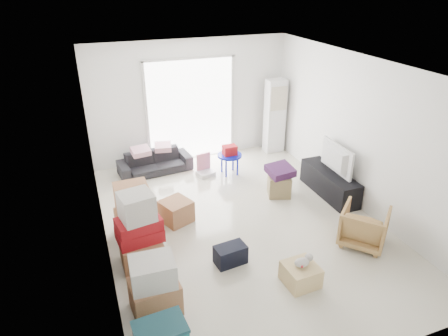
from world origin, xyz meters
TOP-DOWN VIEW (x-y plane):
  - room_shell at (0.00, 0.00)m, footprint 4.98×6.48m
  - sliding_door at (0.00, 2.98)m, footprint 2.10×0.04m
  - ac_tower at (1.95, 2.65)m, footprint 0.45×0.30m
  - tv_console at (2.00, 0.34)m, footprint 0.44×1.45m
  - television at (2.00, 0.34)m, footprint 0.58×0.98m
  - sofa at (-0.99, 2.50)m, footprint 1.60×0.61m
  - pillow_left at (-1.27, 2.47)m, footprint 0.44×0.37m
  - pillow_right at (-0.78, 2.54)m, footprint 0.44×0.38m
  - armchair at (1.59, -1.20)m, footprint 0.93×0.93m
  - box_stack_a at (-1.80, -1.45)m, footprint 0.63×0.54m
  - box_stack_b at (-1.80, -0.47)m, footprint 0.68×0.59m
  - box_stack_c at (-1.77, 0.30)m, footprint 0.61×0.53m
  - loose_box at (-1.04, 0.46)m, footprint 0.61×0.61m
  - duffel_bag at (-0.57, -0.92)m, footprint 0.49×0.33m
  - ottoman at (1.07, 0.65)m, footprint 0.54×0.54m
  - blanket at (1.07, 0.65)m, footprint 0.48×0.48m
  - kids_table at (0.50, 1.85)m, footprint 0.53×0.53m
  - toy_walker at (-0.01, 2.01)m, footprint 0.40×0.37m
  - wood_crate at (0.19, -1.67)m, footprint 0.47×0.47m
  - plush_bunny at (0.22, -1.67)m, footprint 0.29×0.17m

SIDE VIEW (x-z plane):
  - toy_walker at x=-0.01m, z-range -0.10..0.36m
  - duffel_bag at x=-0.57m, z-range 0.00..0.30m
  - wood_crate at x=0.19m, z-range 0.00..0.30m
  - loose_box at x=-1.04m, z-range 0.00..0.39m
  - ottoman at x=1.07m, z-range 0.00..0.42m
  - tv_console at x=2.00m, z-range 0.00..0.48m
  - sofa at x=-0.99m, z-range 0.00..0.61m
  - armchair at x=1.59m, z-range 0.00..0.70m
  - plush_bunny at x=0.22m, z-range 0.29..0.44m
  - box_stack_a at x=-1.80m, z-range -0.02..0.77m
  - box_stack_c at x=-1.77m, z-range -0.01..0.90m
  - kids_table at x=0.50m, z-range 0.14..0.79m
  - blanket at x=1.07m, z-range 0.42..0.56m
  - box_stack_b at x=-1.80m, z-range -0.08..1.11m
  - television at x=2.00m, z-range 0.48..0.61m
  - pillow_left at x=-1.27m, z-range 0.61..0.74m
  - pillow_right at x=-0.78m, z-range 0.61..0.74m
  - ac_tower at x=1.95m, z-range 0.00..1.75m
  - sliding_door at x=0.00m, z-range 0.08..2.41m
  - room_shell at x=0.00m, z-range -0.24..2.94m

